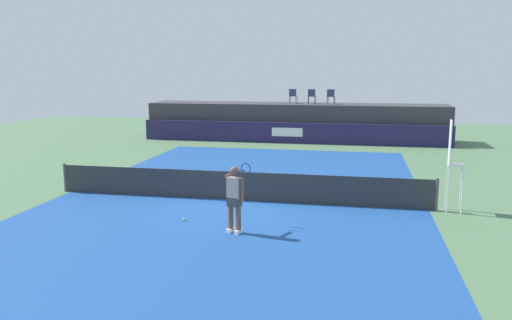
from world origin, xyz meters
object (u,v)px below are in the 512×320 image
spectator_chair_far_left (293,95)px  tennis_ball (184,219)px  umpire_chair (452,159)px  net_post_near (65,177)px  spectator_chair_left (312,96)px  tennis_player (235,197)px  net_post_far (437,194)px  spectator_chair_center (331,96)px

spectator_chair_far_left → tennis_ball: (-0.78, -17.73, -2.66)m
umpire_chair → net_post_near: bearing=-180.0°
spectator_chair_left → net_post_near: bearing=-115.4°
tennis_ball → spectator_chair_left: bearing=83.8°
tennis_player → spectator_chair_far_left: bearing=92.7°
tennis_player → tennis_ball: bearing=156.4°
spectator_chair_left → tennis_ball: (-1.92, -17.69, -2.66)m
net_post_near → net_post_far: size_ratio=1.00×
net_post_near → net_post_far: bearing=0.0°
spectator_chair_far_left → net_post_near: size_ratio=0.89×
spectator_chair_center → net_post_near: 17.38m
net_post_far → tennis_ball: bearing=-160.3°
spectator_chair_left → umpire_chair: 16.17m
spectator_chair_left → umpire_chair: bearing=-69.7°
spectator_chair_left → spectator_chair_center: size_ratio=1.00×
spectator_chair_left → tennis_player: bearing=-90.8°
spectator_chair_left → tennis_player: (-0.25, -18.42, -1.73)m
spectator_chair_center → tennis_player: spectator_chair_center is taller
spectator_chair_center → tennis_player: bearing=-94.4°
umpire_chair → net_post_far: size_ratio=2.76×
net_post_near → tennis_player: 7.68m
spectator_chair_center → umpire_chair: (4.45, -15.09, -1.11)m
spectator_chair_center → tennis_ball: 18.11m
spectator_chair_left → net_post_near: 16.89m
net_post_far → umpire_chair: bearing=0.9°
net_post_near → spectator_chair_left: bearing=64.6°
umpire_chair → net_post_far: bearing=-179.1°
spectator_chair_far_left → umpire_chair: (6.74, -15.17, -1.11)m
net_post_far → spectator_chair_far_left: bearing=112.7°
spectator_chair_far_left → net_post_near: (-6.04, -15.18, -2.19)m
net_post_far → spectator_chair_center: bearing=105.1°
spectator_chair_center → net_post_near: size_ratio=0.89×
net_post_far → tennis_ball: 7.60m
spectator_chair_far_left → umpire_chair: spectator_chair_far_left is taller
spectator_chair_center → tennis_ball: bearing=-99.9°
spectator_chair_far_left → umpire_chair: bearing=-66.0°
spectator_chair_left → spectator_chair_far_left: bearing=177.9°
spectator_chair_far_left → tennis_ball: size_ratio=13.06×
umpire_chair → net_post_near: (-12.78, -0.01, -1.09)m
spectator_chair_far_left → net_post_near: 16.48m
spectator_chair_left → net_post_near: spectator_chair_left is taller
spectator_chair_far_left → spectator_chair_center: bearing=-2.1°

